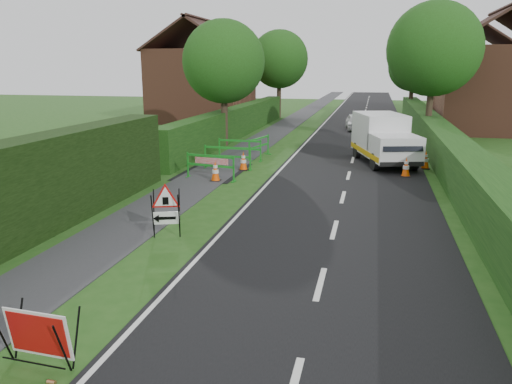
{
  "coord_description": "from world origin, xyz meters",
  "views": [
    {
      "loc": [
        3.36,
        -8.26,
        4.23
      ],
      "look_at": [
        0.41,
        4.26,
        0.99
      ],
      "focal_mm": 35.0,
      "sensor_mm": 36.0,
      "label": 1
    }
  ],
  "objects_px": {
    "red_rect_sign": "(38,335)",
    "works_van": "(384,138)",
    "triangle_sign": "(164,207)",
    "hatchback_car": "(356,122)"
  },
  "relations": [
    {
      "from": "red_rect_sign",
      "to": "hatchback_car",
      "type": "xyz_separation_m",
      "value": [
        3.31,
        29.54,
        0.05
      ]
    },
    {
      "from": "red_rect_sign",
      "to": "triangle_sign",
      "type": "relative_size",
      "value": 0.89
    },
    {
      "from": "works_van",
      "to": "triangle_sign",
      "type": "bearing_deg",
      "value": -131.37
    },
    {
      "from": "triangle_sign",
      "to": "works_van",
      "type": "relative_size",
      "value": 0.24
    },
    {
      "from": "triangle_sign",
      "to": "works_van",
      "type": "height_order",
      "value": "works_van"
    },
    {
      "from": "triangle_sign",
      "to": "hatchback_car",
      "type": "height_order",
      "value": "triangle_sign"
    },
    {
      "from": "red_rect_sign",
      "to": "works_van",
      "type": "distance_m",
      "value": 18.06
    },
    {
      "from": "works_van",
      "to": "hatchback_car",
      "type": "bearing_deg",
      "value": 81.31
    },
    {
      "from": "triangle_sign",
      "to": "works_van",
      "type": "xyz_separation_m",
      "value": [
        5.45,
        11.73,
        0.32
      ]
    },
    {
      "from": "hatchback_car",
      "to": "works_van",
      "type": "bearing_deg",
      "value": -89.04
    }
  ]
}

